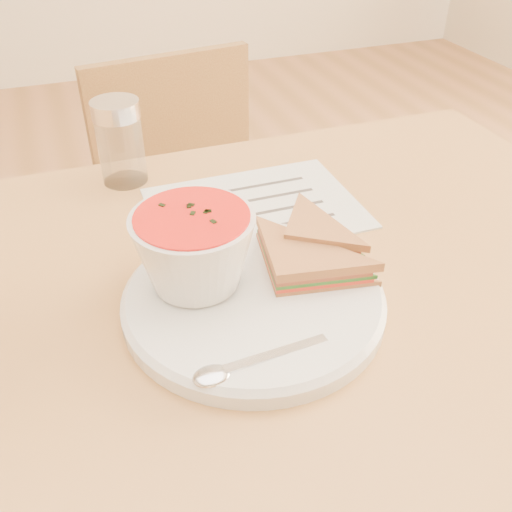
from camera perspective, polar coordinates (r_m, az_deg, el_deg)
name	(u,v)px	position (r m, az deg, el deg)	size (l,w,h in m)	color
dining_table	(264,472)	(0.93, 0.81, -20.75)	(1.00, 0.70, 0.75)	#9A602F
chair_far	(209,259)	(1.26, -4.74, -0.29)	(0.36, 0.36, 0.80)	brown
plate	(254,301)	(0.60, -0.24, -4.48)	(0.28, 0.28, 0.02)	white
soup_bowl	(195,253)	(0.58, -6.16, 0.28)	(0.13, 0.13, 0.09)	white
sandwich_half_a	(276,289)	(0.58, 2.04, -3.33)	(0.11, 0.11, 0.03)	#AD743D
sandwich_half_b	(283,246)	(0.62, 2.75, 1.05)	(0.09, 0.09, 0.03)	#AD743D
spoon	(264,358)	(0.52, 0.79, -10.20)	(0.17, 0.03, 0.01)	silver
paper_menu	(255,208)	(0.77, -0.08, 4.84)	(0.27, 0.20, 0.00)	white
condiment_shaker	(120,142)	(0.83, -13.42, 11.00)	(0.07, 0.07, 0.12)	silver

